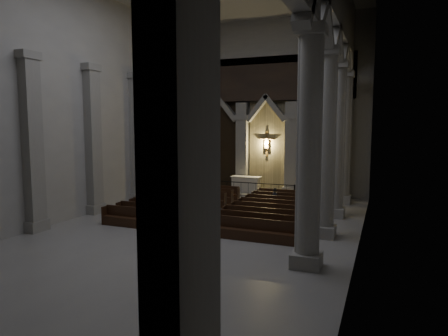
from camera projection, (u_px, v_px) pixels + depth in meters
name	position (u px, v px, depth m)	size (l,w,h in m)	color
room	(193.00, 60.00, 17.16)	(24.00, 24.10, 12.00)	gray
sanctuary_wall	(267.00, 99.00, 27.90)	(14.00, 0.77, 12.00)	gray
right_arcade	(328.00, 51.00, 16.31)	(1.00, 24.00, 12.00)	gray
left_pilasters	(117.00, 141.00, 23.31)	(0.60, 13.00, 8.03)	gray
sanctuary_step	(262.00, 193.00, 27.75)	(8.50, 2.60, 0.15)	gray
altar	(246.00, 184.00, 28.19)	(2.08, 0.83, 1.05)	#BCB5A5
altar_rail	(256.00, 188.00, 26.38)	(5.28, 0.09, 1.04)	black
candle_stand_left	(218.00, 189.00, 27.67)	(0.24, 0.24, 1.43)	#A47D32
candle_stand_right	(296.00, 194.00, 25.58)	(0.27, 0.27, 1.59)	#A47D32
pews	(225.00, 210.00, 21.38)	(9.54, 8.31, 0.92)	black
worshipper	(275.00, 199.00, 22.92)	(0.45, 0.29, 1.22)	black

